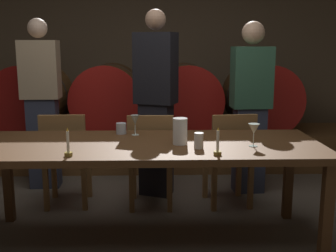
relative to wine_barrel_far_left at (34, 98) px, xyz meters
name	(u,v)px	position (x,y,z in m)	size (l,w,h in m)	color
back_wall	(149,62)	(1.39, 0.55, 0.41)	(6.19, 0.24, 2.51)	brown
barrel_shelf	(149,147)	(1.39, 0.00, -0.63)	(5.57, 0.90, 0.44)	brown
wine_barrel_far_left	(34,98)	(0.00, 0.00, 0.00)	(0.82, 0.93, 0.82)	brown
wine_barrel_center_left	(109,98)	(0.91, 0.00, 0.00)	(0.82, 0.93, 0.82)	#513319
wine_barrel_center_right	(186,97)	(1.85, 0.00, 0.00)	(0.82, 0.93, 0.82)	#513319
wine_barrel_far_right	(260,97)	(2.77, 0.00, 0.00)	(0.82, 0.93, 0.82)	#513319
dining_table	(148,152)	(1.43, -2.07, -0.14)	(2.54, 0.93, 0.77)	#4C2D16
chair_left	(66,155)	(0.66, -1.36, -0.36)	(0.41, 0.41, 0.88)	olive
chair_center	(151,156)	(1.44, -1.42, -0.36)	(0.40, 0.40, 0.88)	olive
chair_right	(230,155)	(2.16, -1.39, -0.36)	(0.45, 0.45, 0.88)	olive
guest_left	(42,103)	(0.31, -0.79, 0.04)	(0.39, 0.25, 1.74)	#33384C
guest_center	(156,103)	(1.49, -1.05, 0.08)	(0.44, 0.36, 1.81)	black
guest_right	(250,106)	(2.42, -0.99, 0.03)	(0.39, 0.26, 1.70)	#33384C
candle_left	(68,149)	(0.92, -2.42, -0.03)	(0.05, 0.05, 0.19)	olive
candle_right	(218,148)	(1.89, -2.42, -0.03)	(0.05, 0.05, 0.19)	olive
pitcher	(180,131)	(1.66, -2.11, 0.02)	(0.11, 0.11, 0.19)	white
wine_glass_center	(135,121)	(1.32, -1.80, 0.04)	(0.07, 0.07, 0.16)	silver
wine_glass_right	(254,129)	(2.18, -2.20, 0.04)	(0.08, 0.08, 0.16)	silver
cup_left	(121,128)	(1.21, -1.74, -0.03)	(0.08, 0.08, 0.09)	silver
cup_right	(199,141)	(1.78, -2.24, -0.02)	(0.07, 0.07, 0.11)	white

